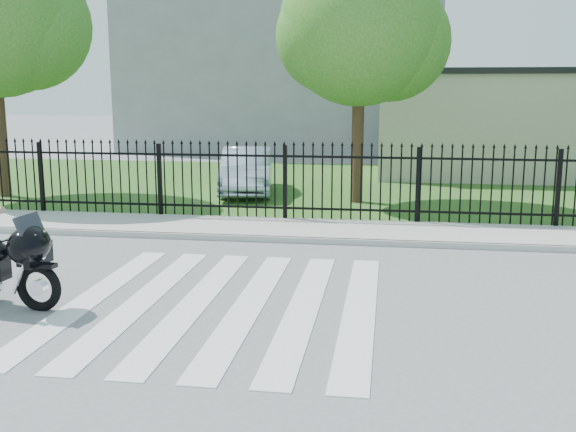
# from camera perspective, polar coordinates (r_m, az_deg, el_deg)

# --- Properties ---
(ground) EXTENTS (120.00, 120.00, 0.00)m
(ground) POSITION_cam_1_polar(r_m,az_deg,el_deg) (9.95, -5.60, -7.40)
(ground) COLOR slate
(ground) RESTS_ON ground
(crosswalk) EXTENTS (5.00, 5.50, 0.01)m
(crosswalk) POSITION_cam_1_polar(r_m,az_deg,el_deg) (9.95, -5.60, -7.37)
(crosswalk) COLOR silver
(crosswalk) RESTS_ON ground
(sidewalk) EXTENTS (40.00, 2.00, 0.12)m
(sidewalk) POSITION_cam_1_polar(r_m,az_deg,el_deg) (14.66, -0.84, -1.11)
(sidewalk) COLOR #ADAAA3
(sidewalk) RESTS_ON ground
(curb) EXTENTS (40.00, 0.12, 0.12)m
(curb) POSITION_cam_1_polar(r_m,az_deg,el_deg) (13.70, -1.53, -1.97)
(curb) COLOR #ADAAA3
(curb) RESTS_ON ground
(grass_strip) EXTENTS (40.00, 12.00, 0.02)m
(grass_strip) POSITION_cam_1_polar(r_m,az_deg,el_deg) (21.50, 2.21, 2.61)
(grass_strip) COLOR #2E5B1F
(grass_strip) RESTS_ON ground
(iron_fence) EXTENTS (26.00, 0.04, 1.80)m
(iron_fence) POSITION_cam_1_polar(r_m,az_deg,el_deg) (15.49, -0.25, 2.71)
(iron_fence) COLOR black
(iron_fence) RESTS_ON ground
(tree_mid) EXTENTS (4.20, 4.20, 6.78)m
(tree_mid) POSITION_cam_1_polar(r_m,az_deg,el_deg) (18.23, 6.10, 15.74)
(tree_mid) COLOR #382316
(tree_mid) RESTS_ON ground
(building_low) EXTENTS (10.00, 6.00, 3.50)m
(building_low) POSITION_cam_1_polar(r_m,az_deg,el_deg) (25.61, 19.19, 7.27)
(building_low) COLOR #BBAE9C
(building_low) RESTS_ON ground
(building_low_roof) EXTENTS (10.20, 6.20, 0.20)m
(building_low_roof) POSITION_cam_1_polar(r_m,az_deg,el_deg) (25.58, 19.45, 11.41)
(building_low_roof) COLOR black
(building_low_roof) RESTS_ON building_low
(building_tall) EXTENTS (15.00, 10.00, 12.00)m
(building_tall) POSITION_cam_1_polar(r_m,az_deg,el_deg) (35.67, -0.08, 15.57)
(building_tall) COLOR gray
(building_tall) RESTS_ON ground
(parked_car) EXTENTS (2.04, 4.21, 1.33)m
(parked_car) POSITION_cam_1_polar(r_m,az_deg,el_deg) (19.83, -3.49, 3.87)
(parked_car) COLOR #ADBDD9
(parked_car) RESTS_ON grass_strip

